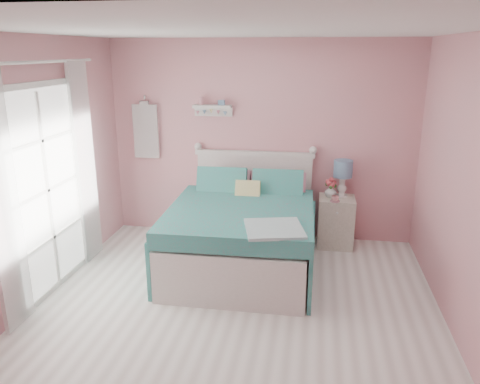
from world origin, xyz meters
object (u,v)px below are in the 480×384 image
(bed, at_px, (243,233))
(teacup, at_px, (335,199))
(table_lamp, at_px, (343,171))
(vase, at_px, (331,191))
(nightstand, at_px, (336,222))

(bed, relative_size, teacup, 22.37)
(table_lamp, height_order, vase, table_lamp)
(bed, distance_m, table_lamp, 1.54)
(vase, bearing_deg, table_lamp, 19.98)
(nightstand, distance_m, table_lamp, 0.66)
(bed, xyz_separation_m, teacup, (1.06, 0.62, 0.28))
(bed, height_order, teacup, bed)
(vase, relative_size, teacup, 1.70)
(nightstand, relative_size, table_lamp, 1.37)
(nightstand, distance_m, vase, 0.41)
(nightstand, xyz_separation_m, table_lamp, (0.05, 0.07, 0.65))
(teacup, bearing_deg, table_lamp, 69.02)
(bed, height_order, nightstand, bed)
(bed, distance_m, nightstand, 1.34)
(bed, distance_m, teacup, 1.26)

